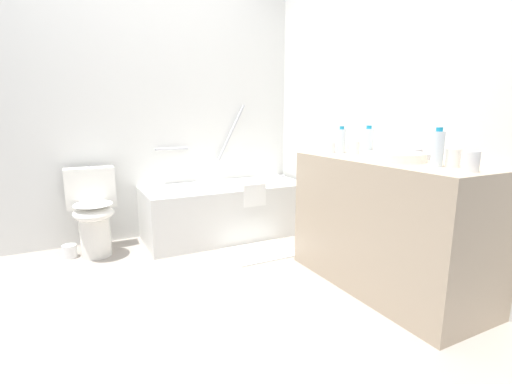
{
  "coord_description": "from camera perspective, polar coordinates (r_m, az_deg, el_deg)",
  "views": [
    {
      "loc": [
        -0.6,
        -2.14,
        1.15
      ],
      "look_at": [
        0.59,
        0.19,
        0.6
      ],
      "focal_mm": 25.93,
      "sensor_mm": 36.0,
      "label": 1
    }
  ],
  "objects": [
    {
      "name": "drinking_glass_3",
      "position": [
        2.13,
        30.25,
        4.08
      ],
      "size": [
        0.08,
        0.08,
        0.1
      ],
      "primitive_type": "cylinder",
      "color": "white",
      "rests_on": "vanity_counter"
    },
    {
      "name": "wall_back_tiled",
      "position": [
        3.62,
        -18.01,
        12.49
      ],
      "size": [
        3.48,
        0.1,
        2.45
      ],
      "primitive_type": "cube",
      "color": "silver",
      "rests_on": "ground_plane"
    },
    {
      "name": "sink_basin",
      "position": [
        2.45,
        20.84,
        5.11
      ],
      "size": [
        0.35,
        0.35,
        0.05
      ],
      "primitive_type": "cylinder",
      "color": "white",
      "rests_on": "vanity_counter"
    },
    {
      "name": "wall_right_mirror",
      "position": [
        3.07,
        18.98,
        12.66
      ],
      "size": [
        0.1,
        3.15,
        2.45
      ],
      "primitive_type": "cube",
      "color": "silver",
      "rests_on": "ground_plane"
    },
    {
      "name": "toilet_paper_roll",
      "position": [
        3.42,
        -26.8,
        -8.15
      ],
      "size": [
        0.11,
        0.11,
        0.11
      ],
      "primitive_type": "cylinder",
      "color": "white",
      "rests_on": "ground_plane"
    },
    {
      "name": "drinking_glass_1",
      "position": [
        2.86,
        11.3,
        6.76
      ],
      "size": [
        0.08,
        0.08,
        0.08
      ],
      "primitive_type": "cylinder",
      "color": "white",
      "rests_on": "vanity_counter"
    },
    {
      "name": "sink_faucet",
      "position": [
        2.6,
        23.85,
        5.33
      ],
      "size": [
        0.12,
        0.15,
        0.07
      ],
      "color": "#BCBCC2",
      "rests_on": "vanity_counter"
    },
    {
      "name": "water_bottle_0",
      "position": [
        2.87,
        13.03,
        7.74
      ],
      "size": [
        0.06,
        0.06,
        0.2
      ],
      "color": "silver",
      "rests_on": "vanity_counter"
    },
    {
      "name": "ground_plane",
      "position": [
        2.5,
        -10.59,
        -15.65
      ],
      "size": [
        4.08,
        4.08,
        0.0
      ],
      "primitive_type": "plane",
      "color": "#9E9389"
    },
    {
      "name": "bathtub",
      "position": [
        3.56,
        -4.61,
        -2.51
      ],
      "size": [
        1.54,
        0.66,
        1.25
      ],
      "color": "silver",
      "rests_on": "ground_plane"
    },
    {
      "name": "toilet",
      "position": [
        3.33,
        -23.84,
        -2.62
      ],
      "size": [
        0.39,
        0.49,
        0.73
      ],
      "rotation": [
        0.0,
        0.0,
        -1.59
      ],
      "color": "white",
      "rests_on": "ground_plane"
    },
    {
      "name": "water_bottle_2",
      "position": [
        2.26,
        26.22,
        6.04
      ],
      "size": [
        0.06,
        0.06,
        0.21
      ],
      "color": "silver",
      "rests_on": "vanity_counter"
    },
    {
      "name": "vanity_counter",
      "position": [
        2.61,
        19.62,
        -4.77
      ],
      "size": [
        0.59,
        1.32,
        0.87
      ],
      "primitive_type": "cube",
      "color": "tan",
      "rests_on": "ground_plane"
    },
    {
      "name": "drinking_glass_0",
      "position": [
        2.78,
        14.93,
        6.64
      ],
      "size": [
        0.07,
        0.07,
        0.1
      ],
      "primitive_type": "cylinder",
      "color": "white",
      "rests_on": "vanity_counter"
    },
    {
      "name": "bath_mat",
      "position": [
        3.18,
        0.86,
        -9.23
      ],
      "size": [
        0.58,
        0.42,
        0.01
      ],
      "primitive_type": "cube",
      "color": "white",
      "rests_on": "ground_plane"
    },
    {
      "name": "drinking_glass_2",
      "position": [
        2.28,
        28.12,
        4.67
      ],
      "size": [
        0.07,
        0.07,
        0.1
      ],
      "primitive_type": "cylinder",
      "color": "white",
      "rests_on": "vanity_counter"
    },
    {
      "name": "water_bottle_1",
      "position": [
        2.62,
        16.91,
        7.34
      ],
      "size": [
        0.06,
        0.06,
        0.21
      ],
      "color": "silver",
      "rests_on": "vanity_counter"
    }
  ]
}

